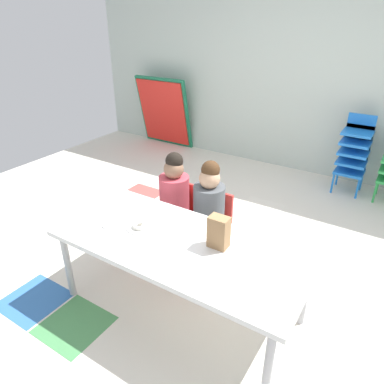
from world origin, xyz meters
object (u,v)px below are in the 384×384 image
Objects in this scene: seated_child_middle_seat at (210,203)px; paper_plate_near_edge at (139,228)px; folded_activity_table at (164,112)px; donut_powdered_on_plate at (139,226)px; paper_bag_brown at (219,232)px; craft_table at (180,248)px; kid_chair_blue_stack at (354,150)px; paper_plate_center_table at (113,223)px; seated_child_near_camera at (175,193)px.

seated_child_middle_seat is 5.10× the size of paper_plate_near_edge.
seated_child_middle_seat is 0.84× the size of folded_activity_table.
paper_bag_brown is at bearing 10.86° from donut_powdered_on_plate.
kid_chair_blue_stack is (0.62, 2.70, -0.02)m from craft_table.
paper_plate_center_table is at bearing -166.78° from donut_powdered_on_plate.
donut_powdered_on_plate is (-0.21, -0.64, 0.05)m from seated_child_middle_seat.
paper_bag_brown is (0.24, 0.09, 0.16)m from craft_table.
seated_child_middle_seat is at bearing 71.97° from paper_plate_near_edge.
seated_child_middle_seat is at bearing 58.80° from paper_plate_center_table.
folded_activity_table is (-1.78, 2.24, -0.02)m from seated_child_near_camera.
seated_child_near_camera is 1.00× the size of seated_child_middle_seat.
craft_table is 9.64× the size of paper_plate_near_edge.
seated_child_near_camera is (-0.48, 0.62, 0.02)m from craft_table.
paper_plate_center_table is (-1.17, -2.77, 0.07)m from kid_chair_blue_stack.
folded_activity_table is at bearing 123.64° from paper_plate_near_edge.
seated_child_middle_seat is 5.10× the size of paper_plate_center_table.
paper_bag_brown is (0.72, -0.53, 0.14)m from seated_child_near_camera.
craft_table is 0.30m from paper_bag_brown.
seated_child_middle_seat reaches higher than paper_plate_center_table.
craft_table is at bearing -51.79° from folded_activity_table.
seated_child_near_camera is 5.10× the size of paper_plate_near_edge.
paper_plate_center_table is at bearing -112.88° from kid_chair_blue_stack.
seated_child_middle_seat is at bearing 71.97° from donut_powdered_on_plate.
paper_plate_center_table is 1.79× the size of donut_powdered_on_plate.
craft_table is 1.89× the size of kid_chair_blue_stack.
kid_chair_blue_stack reaches higher than craft_table.
folded_activity_table reaches higher than seated_child_middle_seat.
paper_plate_near_edge is at bearing 0.00° from donut_powdered_on_plate.
folded_activity_table is at bearing 133.46° from seated_child_middle_seat.
donut_powdered_on_plate is (-0.34, -0.02, 0.07)m from craft_table.
kid_chair_blue_stack is 5.11× the size of paper_plate_near_edge.
craft_table is 3.64m from folded_activity_table.
paper_bag_brown is (-0.38, -2.61, 0.18)m from kid_chair_blue_stack.
folded_activity_table is (-2.88, 0.16, 0.02)m from kid_chair_blue_stack.
craft_table is 2.77m from kid_chair_blue_stack.
folded_activity_table is 6.04× the size of paper_plate_center_table.
folded_activity_table reaches higher than craft_table.
folded_activity_table reaches higher than donut_powdered_on_plate.
paper_bag_brown is at bearing -55.06° from seated_child_middle_seat.
paper_plate_near_edge is 0.02m from donut_powdered_on_plate.
kid_chair_blue_stack is at bearing 81.65° from paper_bag_brown.
donut_powdered_on_plate is (0.21, 0.05, 0.02)m from paper_plate_center_table.
kid_chair_blue_stack is 2.64m from paper_bag_brown.
paper_plate_center_table reaches higher than craft_table.
craft_table is 1.89× the size of seated_child_middle_seat.
seated_child_middle_seat is 2.21m from kid_chair_blue_stack.
craft_table is 9.64× the size of paper_plate_center_table.
seated_child_near_camera reaches higher than donut_powdered_on_plate.
craft_table is 1.89× the size of seated_child_near_camera.
seated_child_middle_seat reaches higher than paper_bag_brown.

